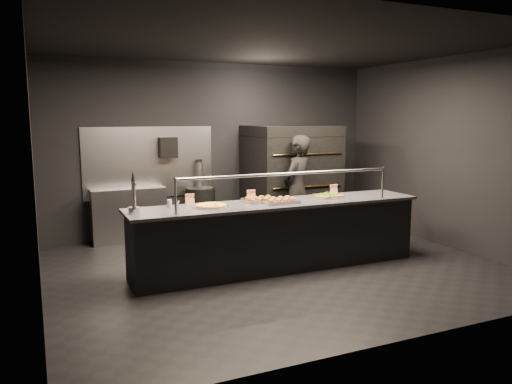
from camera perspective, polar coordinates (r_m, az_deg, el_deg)
room at (r=6.71m, az=2.23°, el=3.73°), size 6.04×6.00×3.00m
service_counter at (r=6.85m, az=2.54°, el=-4.93°), size 4.10×0.78×1.37m
pizza_oven at (r=8.96m, az=3.97°, el=1.54°), size 1.50×1.23×1.91m
prep_shelf at (r=8.54m, az=-14.30°, el=-2.58°), size 1.20×0.35×0.90m
towel_dispenser at (r=8.61m, az=-10.04°, el=5.04°), size 0.30×0.20×0.35m
fire_extinguisher at (r=8.81m, az=-6.51°, el=1.99°), size 0.14×0.14×0.51m
beer_tap at (r=6.12m, az=-13.79°, el=-1.02°), size 0.13×0.19×0.52m
round_pizza at (r=6.42m, az=-5.18°, el=-1.57°), size 0.47×0.47×0.03m
slider_tray_a at (r=6.80m, az=0.50°, el=-0.87°), size 0.51×0.43×0.07m
slider_tray_b at (r=6.72m, az=2.70°, el=-0.97°), size 0.47×0.35×0.08m
square_pizza at (r=7.25m, az=8.25°, el=-0.44°), size 0.43×0.43×0.05m
condiment_jar at (r=6.43m, az=-9.60°, el=-1.35°), size 0.16×0.06×0.10m
tent_cards at (r=6.94m, az=0.61°, el=-0.28°), size 2.34×0.04×0.15m
trash_bin at (r=8.72m, az=-6.35°, el=-2.28°), size 0.51×0.51×0.85m
worker at (r=8.18m, az=4.69°, el=0.28°), size 0.77×0.72×1.77m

